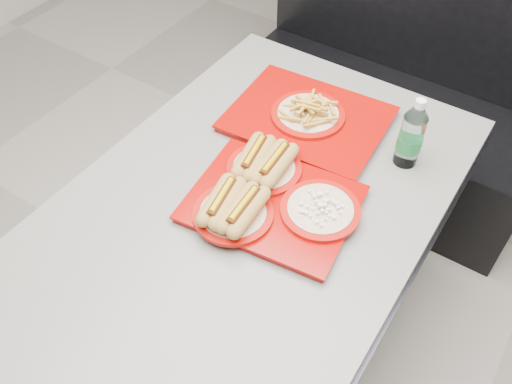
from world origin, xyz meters
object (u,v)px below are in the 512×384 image
Objects in this scene: booth_bench at (391,96)px; water_bottle at (411,136)px; diner_table at (246,242)px; tray_far at (308,116)px; tray_near at (267,195)px.

water_bottle is (0.28, -0.71, 0.44)m from booth_bench.
diner_table is 0.42m from tray_far.
diner_table is 6.51× the size of water_bottle.
diner_table is 3.08× the size of tray_near.
diner_table is 2.94× the size of tray_far.
booth_bench is 6.18× the size of water_bottle.
tray_near is at bearing -77.88° from tray_far.
water_bottle reaches higher than tray_far.
booth_bench is 0.88m from water_bottle.
booth_bench is (0.00, 1.09, -0.18)m from diner_table.
diner_table is 1.05× the size of booth_bench.
tray_far is at bearing 102.12° from tray_near.
tray_far is (-0.03, -0.72, 0.37)m from booth_bench.
tray_near is 0.95× the size of tray_far.
tray_near reaches higher than tray_far.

